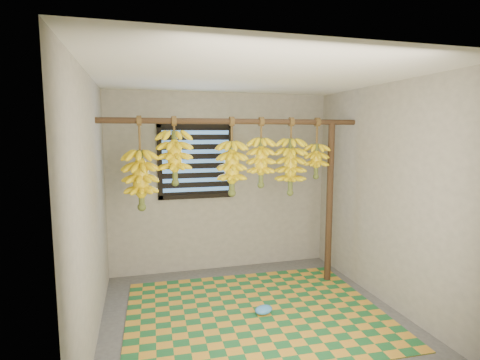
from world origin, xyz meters
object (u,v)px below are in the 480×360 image
object	(u,v)px
banana_bunch_f	(316,161)
plastic_bag	(264,310)
woven_mat	(255,313)
banana_bunch_c	(232,168)
banana_bunch_e	(291,166)
support_post	(329,203)
banana_bunch_a	(141,180)
banana_bunch_b	(175,158)
banana_bunch_d	(261,162)

from	to	relation	value
banana_bunch_f	plastic_bag	bearing A→B (deg)	-143.63
woven_mat	plastic_bag	world-z (taller)	plastic_bag
banana_bunch_c	banana_bunch_e	world-z (taller)	same
support_post	banana_bunch_a	bearing A→B (deg)	180.00
woven_mat	banana_bunch_a	xyz separation A→B (m)	(-1.11, 0.60, 1.37)
plastic_bag	banana_bunch_f	world-z (taller)	banana_bunch_f
woven_mat	banana_bunch_f	world-z (taller)	banana_bunch_f
support_post	banana_bunch_a	xyz separation A→B (m)	(-2.27, 0.00, 0.37)
plastic_bag	banana_bunch_b	bearing A→B (deg)	141.33
banana_bunch_f	woven_mat	bearing A→B (deg)	-147.90
plastic_bag	banana_bunch_f	xyz separation A→B (m)	(0.89, 0.65, 1.48)
plastic_bag	banana_bunch_a	size ratio (longest dim) A/B	0.20
banana_bunch_a	banana_bunch_e	bearing A→B (deg)	-0.00
banana_bunch_c	plastic_bag	bearing A→B (deg)	-75.22
woven_mat	banana_bunch_b	distance (m)	1.86
woven_mat	banana_bunch_d	distance (m)	1.66
plastic_bag	support_post	bearing A→B (deg)	31.10
banana_bunch_b	banana_bunch_e	world-z (taller)	same
support_post	banana_bunch_f	world-z (taller)	banana_bunch_f
banana_bunch_e	banana_bunch_c	bearing A→B (deg)	180.00
banana_bunch_d	banana_bunch_c	bearing A→B (deg)	-180.00
plastic_bag	banana_bunch_d	xyz separation A→B (m)	(0.18, 0.65, 1.48)
plastic_bag	banana_bunch_c	distance (m)	1.57
support_post	banana_bunch_e	size ratio (longest dim) A/B	2.19
support_post	banana_bunch_c	xyz separation A→B (m)	(-1.26, -0.00, 0.47)
banana_bunch_a	banana_bunch_e	distance (m)	1.74
support_post	banana_bunch_f	distance (m)	0.57
banana_bunch_a	banana_bunch_e	world-z (taller)	same
banana_bunch_b	banana_bunch_c	size ratio (longest dim) A/B	0.84
plastic_bag	banana_bunch_b	xyz separation A→B (m)	(-0.82, 0.65, 1.55)
support_post	banana_bunch_e	bearing A→B (deg)	-180.00
banana_bunch_e	banana_bunch_f	distance (m)	0.34
banana_bunch_c	banana_bunch_e	size ratio (longest dim) A/B	0.97
support_post	banana_bunch_b	bearing A→B (deg)	180.00
banana_bunch_b	banana_bunch_e	size ratio (longest dim) A/B	0.81
banana_bunch_c	support_post	bearing A→B (deg)	0.00
plastic_bag	banana_bunch_e	xyz separation A→B (m)	(0.55, 0.65, 1.42)
support_post	banana_bunch_e	distance (m)	0.71
banana_bunch_a	banana_bunch_e	size ratio (longest dim) A/B	1.09
banana_bunch_a	banana_bunch_d	distance (m)	1.37
banana_bunch_a	banana_bunch_c	size ratio (longest dim) A/B	1.13
woven_mat	banana_bunch_c	distance (m)	1.59
woven_mat	plastic_bag	xyz separation A→B (m)	(0.07, -0.05, 0.05)
support_post	banana_bunch_d	distance (m)	1.05
banana_bunch_c	banana_bunch_d	bearing A→B (deg)	0.00
banana_bunch_b	banana_bunch_d	xyz separation A→B (m)	(1.00, 0.00, -0.07)
woven_mat	banana_bunch_b	xyz separation A→B (m)	(-0.74, 0.60, 1.60)
banana_bunch_d	banana_bunch_e	distance (m)	0.38
banana_bunch_c	banana_bunch_f	xyz separation A→B (m)	(1.06, 0.00, 0.06)
banana_bunch_b	woven_mat	bearing A→B (deg)	-39.01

